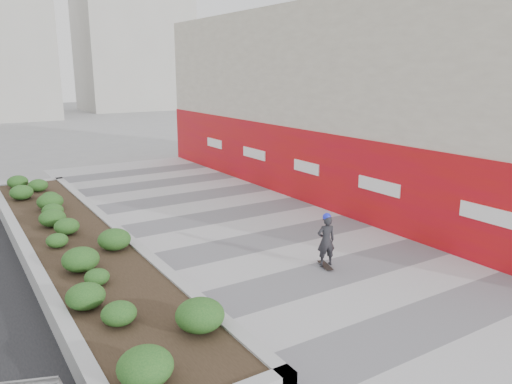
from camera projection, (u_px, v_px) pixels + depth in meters
ground at (380, 299)px, 12.02m from camera, size 160.00×160.00×0.00m
walkway at (304, 259)px, 14.48m from camera, size 8.00×36.00×0.01m
building at (348, 102)px, 22.05m from camera, size 6.04×24.08×8.00m
planter at (75, 241)px, 14.80m from camera, size 3.00×18.00×0.90m
distant_bldg_north_r at (132, 18)px, 66.15m from camera, size 14.00×10.00×24.00m
manhole_cover at (317, 256)px, 14.74m from camera, size 0.44×0.44×0.01m
skateboarder at (326, 240)px, 13.72m from camera, size 0.60×0.75×1.58m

